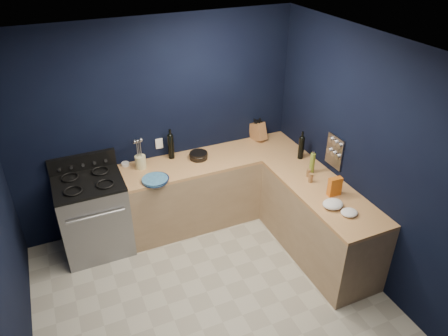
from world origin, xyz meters
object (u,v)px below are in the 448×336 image
plate_stack (155,180)px  utensil_crock (141,162)px  gas_range (94,217)px  crouton_bag (335,187)px  knife_block (258,131)px

plate_stack → utensil_crock: utensil_crock is taller
gas_range → plate_stack: size_ratio=3.10×
gas_range → plate_stack: bearing=-17.2°
gas_range → utensil_crock: (0.64, 0.14, 0.52)m
gas_range → plate_stack: plate_stack is taller
gas_range → crouton_bag: 2.77m
plate_stack → knife_block: size_ratio=1.27×
utensil_crock → knife_block: bearing=3.8°
gas_range → utensil_crock: bearing=12.2°
gas_range → crouton_bag: bearing=-27.6°
utensil_crock → knife_block: (1.63, 0.11, 0.04)m
knife_block → crouton_bag: bearing=-97.3°
plate_stack → crouton_bag: (1.69, -1.04, 0.09)m
plate_stack → crouton_bag: crouton_bag is taller
utensil_crock → crouton_bag: crouton_bag is taller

